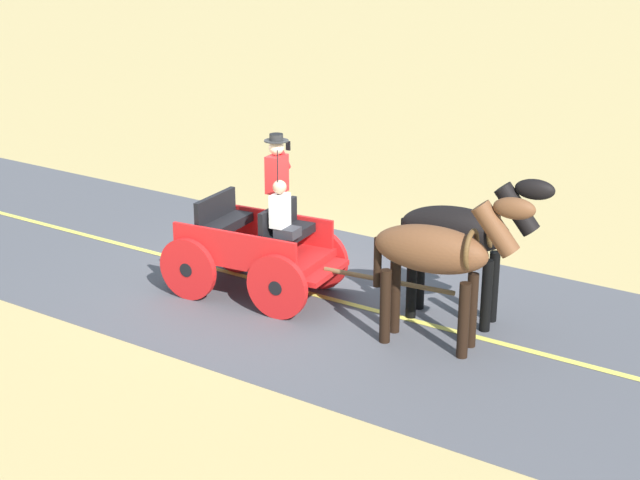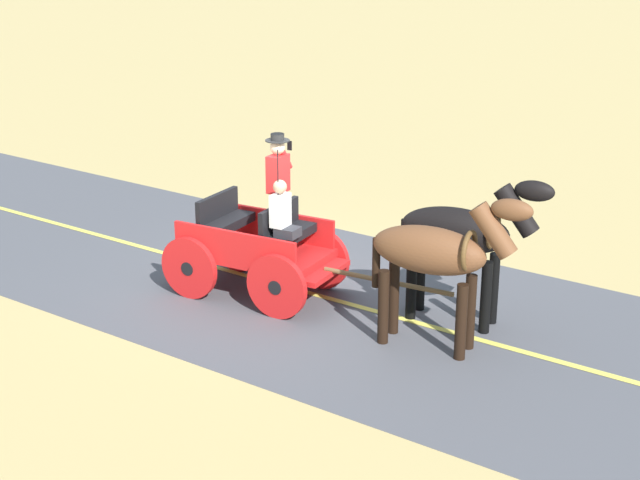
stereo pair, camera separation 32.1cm
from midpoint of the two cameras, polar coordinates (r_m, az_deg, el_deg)
The scene contains 6 objects.
ground_plane at distance 14.96m, azimuth -3.46°, elevation -2.67°, with size 200.00×200.00×0.00m, color tan.
road_surface at distance 14.96m, azimuth -3.46°, elevation -2.66°, with size 5.59×160.00×0.01m, color #4C4C51.
road_centre_stripe at distance 14.95m, azimuth -3.46°, elevation -2.64°, with size 0.12×160.00×0.00m, color #DBCC4C.
horse_drawn_carriage at distance 14.31m, azimuth -4.33°, elevation -0.23°, with size 1.67×4.52×2.50m.
horse_near_side at distance 13.30m, azimuth 7.87°, elevation 0.41°, with size 0.80×2.15×2.21m.
horse_off_side at distance 12.48m, azimuth 6.41°, elevation -0.83°, with size 0.79×2.15×2.21m.
Camera 1 is at (11.08, 8.33, 5.61)m, focal length 53.35 mm.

